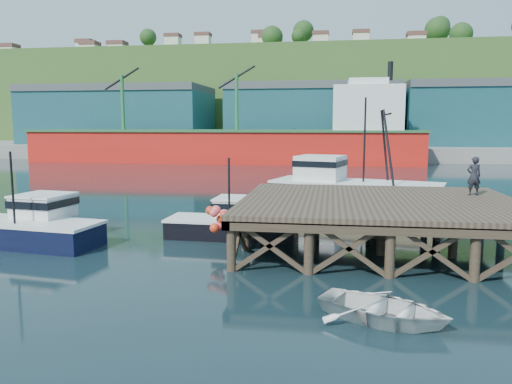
% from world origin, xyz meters
% --- Properties ---
extents(ground, '(300.00, 300.00, 0.00)m').
position_xyz_m(ground, '(0.00, 0.00, 0.00)').
color(ground, black).
rests_on(ground, ground).
extents(wharf, '(12.00, 10.00, 2.62)m').
position_xyz_m(wharf, '(5.50, -0.19, 1.94)').
color(wharf, brown).
rests_on(wharf, ground).
extents(far_quay, '(160.00, 40.00, 2.00)m').
position_xyz_m(far_quay, '(0.00, 70.00, 1.00)').
color(far_quay, gray).
rests_on(far_quay, ground).
extents(warehouse_left, '(32.00, 16.00, 9.00)m').
position_xyz_m(warehouse_left, '(-35.00, 65.00, 6.50)').
color(warehouse_left, '#1A5558').
rests_on(warehouse_left, far_quay).
extents(warehouse_mid, '(28.00, 16.00, 9.00)m').
position_xyz_m(warehouse_mid, '(0.00, 65.00, 6.50)').
color(warehouse_mid, '#1A5558').
rests_on(warehouse_mid, far_quay).
extents(warehouse_right, '(30.00, 16.00, 9.00)m').
position_xyz_m(warehouse_right, '(30.00, 65.00, 6.50)').
color(warehouse_right, '#1A5558').
rests_on(warehouse_right, far_quay).
extents(cargo_ship, '(55.50, 10.00, 13.75)m').
position_xyz_m(cargo_ship, '(-8.46, 48.00, 3.31)').
color(cargo_ship, red).
rests_on(cargo_ship, ground).
extents(hillside, '(220.00, 50.00, 22.00)m').
position_xyz_m(hillside, '(0.00, 100.00, 11.00)').
color(hillside, '#2D511E').
rests_on(hillside, ground).
extents(boat_navy, '(7.07, 4.16, 4.25)m').
position_xyz_m(boat_navy, '(-10.03, -1.90, 0.85)').
color(boat_navy, black).
rests_on(boat_navy, ground).
extents(boat_black, '(6.37, 5.36, 3.89)m').
position_xyz_m(boat_black, '(-1.24, 1.00, 0.71)').
color(boat_black, black).
rests_on(boat_black, ground).
extents(trawler, '(11.18, 6.61, 7.06)m').
position_xyz_m(trawler, '(4.71, 9.62, 1.45)').
color(trawler, beige).
rests_on(trawler, ground).
extents(dinghy, '(4.41, 3.92, 0.76)m').
position_xyz_m(dinghy, '(4.90, -8.79, 0.38)').
color(dinghy, white).
rests_on(dinghy, ground).
extents(dockworker, '(0.71, 0.52, 1.81)m').
position_xyz_m(dockworker, '(9.94, 1.88, 3.03)').
color(dockworker, black).
rests_on(dockworker, wharf).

